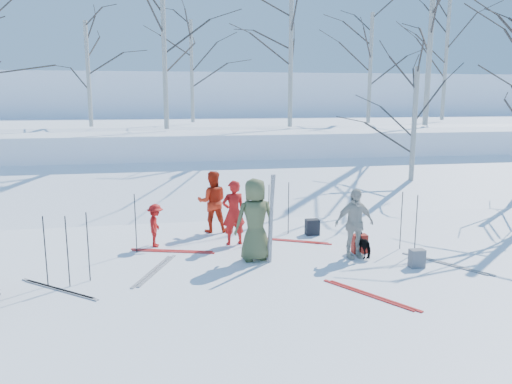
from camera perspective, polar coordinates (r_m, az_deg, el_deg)
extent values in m
plane|color=white|center=(10.37, 1.53, -8.62)|extent=(120.00, 120.00, 0.00)
cube|color=white|center=(17.01, -3.39, -0.37)|extent=(70.00, 9.49, 4.12)
cube|color=white|center=(26.75, -6.11, 5.53)|extent=(70.00, 18.00, 2.20)
cube|color=white|center=(47.62, -8.16, 9.01)|extent=(90.00, 30.00, 6.00)
imported|color=#495231|center=(10.58, -0.10, -3.19)|extent=(0.93, 0.67, 1.78)
imported|color=#B41210|center=(11.75, -2.59, -2.37)|extent=(0.61, 0.45, 1.54)
imported|color=red|center=(12.89, -5.00, -1.10)|extent=(0.81, 0.65, 1.59)
imported|color=#B41210|center=(11.86, -11.41, -3.77)|extent=(0.44, 0.69, 1.01)
imported|color=beige|center=(10.98, 11.16, -3.56)|extent=(0.93, 0.46, 1.53)
imported|color=black|center=(11.25, 12.28, -5.85)|extent=(0.41, 0.69, 0.54)
cube|color=silver|center=(10.37, 1.76, -3.13)|extent=(0.10, 0.16, 1.90)
cube|color=silver|center=(10.42, 1.71, -3.07)|extent=(0.15, 0.23, 1.89)
cylinder|color=black|center=(12.68, 3.73, -1.86)|extent=(0.02, 0.02, 1.34)
cylinder|color=black|center=(9.97, -18.64, -5.96)|extent=(0.02, 0.02, 1.34)
cylinder|color=black|center=(11.60, 17.82, -3.58)|extent=(0.02, 0.02, 1.34)
cylinder|color=black|center=(9.81, -20.75, -6.38)|extent=(0.02, 0.02, 1.34)
cylinder|color=black|center=(12.31, 1.48, -2.23)|extent=(0.02, 0.02, 1.34)
cylinder|color=black|center=(11.88, 16.26, -3.16)|extent=(0.02, 0.02, 1.34)
cylinder|color=black|center=(11.47, -13.61, -3.51)|extent=(0.02, 0.02, 1.34)
cylinder|color=black|center=(9.95, -22.94, -6.30)|extent=(0.02, 0.02, 1.34)
cube|color=maroon|center=(11.49, 11.75, -5.79)|extent=(0.32, 0.22, 0.42)
cube|color=#5B5D63|center=(10.84, 17.91, -7.24)|extent=(0.30, 0.20, 0.38)
cube|color=black|center=(12.76, 6.45, -4.00)|extent=(0.34, 0.24, 0.40)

